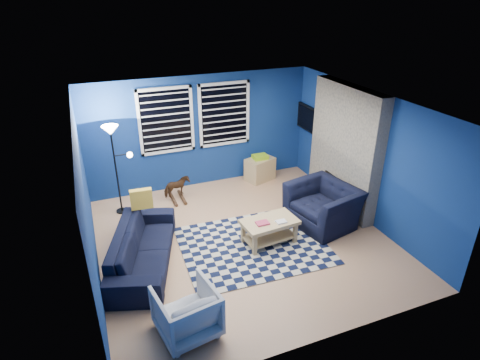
{
  "coord_description": "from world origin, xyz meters",
  "views": [
    {
      "loc": [
        -2.3,
        -5.62,
        4.17
      ],
      "look_at": [
        0.06,
        0.3,
        1.06
      ],
      "focal_mm": 30.0,
      "sensor_mm": 36.0,
      "label": 1
    }
  ],
  "objects_px": {
    "tv": "(310,119)",
    "floor_lamp": "(113,143)",
    "cabinet": "(260,169)",
    "armchair_big": "(323,206)",
    "sofa": "(143,248)",
    "coffee_table": "(269,227)",
    "rocking_horse": "(177,187)",
    "armchair_bent": "(187,312)"
  },
  "relations": [
    {
      "from": "tv",
      "to": "floor_lamp",
      "type": "distance_m",
      "value": 4.35
    },
    {
      "from": "cabinet",
      "to": "armchair_big",
      "type": "bearing_deg",
      "value": -101.58
    },
    {
      "from": "sofa",
      "to": "armchair_big",
      "type": "xyz_separation_m",
      "value": [
        3.4,
        -0.0,
        0.08
      ]
    },
    {
      "from": "coffee_table",
      "to": "cabinet",
      "type": "bearing_deg",
      "value": 69.38
    },
    {
      "from": "sofa",
      "to": "cabinet",
      "type": "height_order",
      "value": "sofa"
    },
    {
      "from": "armchair_big",
      "to": "rocking_horse",
      "type": "relative_size",
      "value": 2.23
    },
    {
      "from": "coffee_table",
      "to": "cabinet",
      "type": "distance_m",
      "value": 2.6
    },
    {
      "from": "sofa",
      "to": "armchair_bent",
      "type": "bearing_deg",
      "value": -152.05
    },
    {
      "from": "rocking_horse",
      "to": "armchair_big",
      "type": "bearing_deg",
      "value": -143.51
    },
    {
      "from": "rocking_horse",
      "to": "coffee_table",
      "type": "relative_size",
      "value": 0.53
    },
    {
      "from": "tv",
      "to": "sofa",
      "type": "bearing_deg",
      "value": -154.2
    },
    {
      "from": "rocking_horse",
      "to": "armchair_bent",
      "type": "bearing_deg",
      "value": 154.63
    },
    {
      "from": "armchair_bent",
      "to": "coffee_table",
      "type": "height_order",
      "value": "armchair_bent"
    },
    {
      "from": "rocking_horse",
      "to": "cabinet",
      "type": "xyz_separation_m",
      "value": [
        2.05,
        0.26,
        -0.02
      ]
    },
    {
      "from": "tv",
      "to": "cabinet",
      "type": "height_order",
      "value": "tv"
    },
    {
      "from": "tv",
      "to": "cabinet",
      "type": "distance_m",
      "value": 1.61
    },
    {
      "from": "rocking_horse",
      "to": "floor_lamp",
      "type": "height_order",
      "value": "floor_lamp"
    },
    {
      "from": "armchair_bent",
      "to": "rocking_horse",
      "type": "xyz_separation_m",
      "value": [
        0.75,
        3.63,
        -0.05
      ]
    },
    {
      "from": "coffee_table",
      "to": "cabinet",
      "type": "relative_size",
      "value": 1.36
    },
    {
      "from": "armchair_big",
      "to": "cabinet",
      "type": "relative_size",
      "value": 1.62
    },
    {
      "from": "sofa",
      "to": "cabinet",
      "type": "relative_size",
      "value": 2.91
    },
    {
      "from": "armchair_big",
      "to": "armchair_bent",
      "type": "xyz_separation_m",
      "value": [
        -3.11,
        -1.67,
        -0.05
      ]
    },
    {
      "from": "sofa",
      "to": "armchair_bent",
      "type": "height_order",
      "value": "armchair_bent"
    },
    {
      "from": "tv",
      "to": "sofa",
      "type": "height_order",
      "value": "tv"
    },
    {
      "from": "armchair_bent",
      "to": "armchair_big",
      "type": "bearing_deg",
      "value": -161.58
    },
    {
      "from": "coffee_table",
      "to": "floor_lamp",
      "type": "bearing_deg",
      "value": 137.53
    },
    {
      "from": "coffee_table",
      "to": "cabinet",
      "type": "height_order",
      "value": "cabinet"
    },
    {
      "from": "armchair_big",
      "to": "coffee_table",
      "type": "relative_size",
      "value": 1.19
    },
    {
      "from": "sofa",
      "to": "floor_lamp",
      "type": "height_order",
      "value": "floor_lamp"
    },
    {
      "from": "coffee_table",
      "to": "floor_lamp",
      "type": "relative_size",
      "value": 0.55
    },
    {
      "from": "sofa",
      "to": "floor_lamp",
      "type": "relative_size",
      "value": 1.19
    },
    {
      "from": "coffee_table",
      "to": "floor_lamp",
      "type": "xyz_separation_m",
      "value": [
        -2.29,
        2.1,
        1.16
      ]
    },
    {
      "from": "cabinet",
      "to": "sofa",
      "type": "bearing_deg",
      "value": -163.83
    },
    {
      "from": "floor_lamp",
      "to": "tv",
      "type": "bearing_deg",
      "value": 2.08
    },
    {
      "from": "tv",
      "to": "armchair_big",
      "type": "distance_m",
      "value": 2.43
    },
    {
      "from": "rocking_horse",
      "to": "coffee_table",
      "type": "xyz_separation_m",
      "value": [
        1.14,
        -2.17,
        0.04
      ]
    },
    {
      "from": "sofa",
      "to": "cabinet",
      "type": "xyz_separation_m",
      "value": [
        3.09,
        2.22,
        -0.04
      ]
    },
    {
      "from": "armchair_bent",
      "to": "rocking_horse",
      "type": "height_order",
      "value": "armchair_bent"
    },
    {
      "from": "coffee_table",
      "to": "floor_lamp",
      "type": "height_order",
      "value": "floor_lamp"
    },
    {
      "from": "floor_lamp",
      "to": "sofa",
      "type": "bearing_deg",
      "value": -86.43
    },
    {
      "from": "cabinet",
      "to": "floor_lamp",
      "type": "distance_m",
      "value": 3.45
    },
    {
      "from": "tv",
      "to": "armchair_big",
      "type": "height_order",
      "value": "tv"
    }
  ]
}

